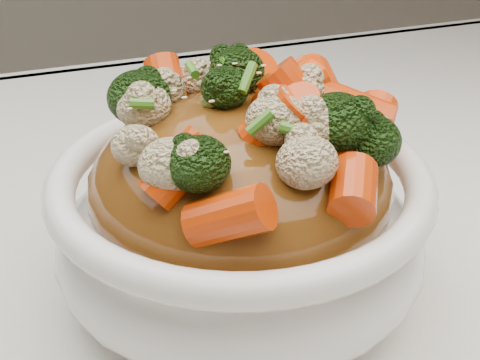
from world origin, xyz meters
name	(u,v)px	position (x,y,z in m)	size (l,w,h in m)	color
tablecloth	(210,283)	(0.00, 0.00, 0.73)	(1.20, 0.80, 0.04)	white
bowl	(240,228)	(0.01, -0.03, 0.79)	(0.22, 0.22, 0.09)	white
sauce_base	(240,185)	(0.01, -0.03, 0.82)	(0.18, 0.18, 0.10)	#623710
carrots	(240,81)	(0.01, -0.03, 0.89)	(0.18, 0.18, 0.05)	#D43B06
broccoli	(240,83)	(0.01, -0.03, 0.89)	(0.18, 0.18, 0.04)	black
cauliflower	(240,87)	(0.01, -0.03, 0.88)	(0.18, 0.18, 0.04)	beige
scallions	(240,79)	(0.01, -0.03, 0.89)	(0.13, 0.13, 0.02)	#38761B
sesame_seeds	(240,79)	(0.01, -0.03, 0.89)	(0.16, 0.16, 0.01)	beige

